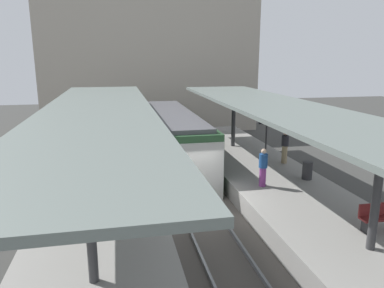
{
  "coord_description": "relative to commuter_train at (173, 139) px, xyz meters",
  "views": [
    {
      "loc": [
        -3.06,
        -13.06,
        6.3
      ],
      "look_at": [
        0.67,
        4.92,
        1.92
      ],
      "focal_mm": 34.14,
      "sensor_mm": 36.0,
      "label": 1
    }
  ],
  "objects": [
    {
      "name": "ground_plane",
      "position": [
        0.0,
        -6.99,
        -1.73
      ],
      "size": [
        80.0,
        80.0,
        0.0
      ],
      "primitive_type": "plane",
      "color": "#383835"
    },
    {
      "name": "platform_left",
      "position": [
        -3.8,
        -6.99,
        -1.23
      ],
      "size": [
        4.4,
        28.0,
        1.0
      ],
      "primitive_type": "cube",
      "color": "gray",
      "rests_on": "ground_plane"
    },
    {
      "name": "platform_right",
      "position": [
        3.8,
        -6.99,
        -1.23
      ],
      "size": [
        4.4,
        28.0,
        1.0
      ],
      "primitive_type": "cube",
      "color": "gray",
      "rests_on": "ground_plane"
    },
    {
      "name": "track_ballast",
      "position": [
        0.0,
        -6.99,
        -1.63
      ],
      "size": [
        3.2,
        28.0,
        0.2
      ],
      "primitive_type": "cube",
      "color": "#4C4742",
      "rests_on": "ground_plane"
    },
    {
      "name": "rail_near_side",
      "position": [
        -0.72,
        -6.99,
        -1.46
      ],
      "size": [
        0.08,
        28.0,
        0.14
      ],
      "primitive_type": "cube",
      "color": "slate",
      "rests_on": "track_ballast"
    },
    {
      "name": "rail_far_side",
      "position": [
        0.72,
        -6.99,
        -1.46
      ],
      "size": [
        0.08,
        28.0,
        0.14
      ],
      "primitive_type": "cube",
      "color": "slate",
      "rests_on": "track_ballast"
    },
    {
      "name": "commuter_train",
      "position": [
        0.0,
        0.0,
        0.0
      ],
      "size": [
        2.78,
        11.28,
        3.1
      ],
      "color": "#2D5633",
      "rests_on": "track_ballast"
    },
    {
      "name": "canopy_left",
      "position": [
        -3.8,
        -5.59,
        2.53
      ],
      "size": [
        4.18,
        21.0,
        3.38
      ],
      "color": "#333335",
      "rests_on": "platform_left"
    },
    {
      "name": "canopy_right",
      "position": [
        3.8,
        -5.59,
        2.43
      ],
      "size": [
        4.18,
        21.0,
        3.28
      ],
      "color": "#333335",
      "rests_on": "platform_right"
    },
    {
      "name": "platform_bench",
      "position": [
        4.85,
        -10.92,
        -0.26
      ],
      "size": [
        1.4,
        0.41,
        0.86
      ],
      "color": "black",
      "rests_on": "platform_right"
    },
    {
      "name": "platform_sign",
      "position": [
        4.61,
        -2.4,
        0.9
      ],
      "size": [
        0.9,
        0.08,
        2.21
      ],
      "color": "#262628",
      "rests_on": "platform_right"
    },
    {
      "name": "litter_bin",
      "position": [
        5.09,
        -5.95,
        -0.33
      ],
      "size": [
        0.44,
        0.44,
        0.8
      ],
      "primitive_type": "cylinder",
      "color": "#2D2D30",
      "rests_on": "platform_right"
    },
    {
      "name": "passenger_near_bench",
      "position": [
        2.8,
        -6.4,
        0.11
      ],
      "size": [
        0.36,
        0.36,
        1.62
      ],
      "color": "#7A337A",
      "rests_on": "platform_right"
    },
    {
      "name": "passenger_mid_platform",
      "position": [
        5.22,
        -3.39,
        0.14
      ],
      "size": [
        0.36,
        0.36,
        1.68
      ],
      "color": "#998460",
      "rests_on": "platform_right"
    },
    {
      "name": "passenger_far_end",
      "position": [
        -2.63,
        -3.73,
        0.21
      ],
      "size": [
        0.36,
        0.36,
        1.8
      ],
      "color": "#386B3D",
      "rests_on": "platform_left"
    },
    {
      "name": "station_building_backdrop",
      "position": [
        -0.0,
        13.01,
        3.77
      ],
      "size": [
        18.0,
        6.0,
        11.0
      ],
      "primitive_type": "cube",
      "color": "#A89E8E",
      "rests_on": "ground_plane"
    }
  ]
}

